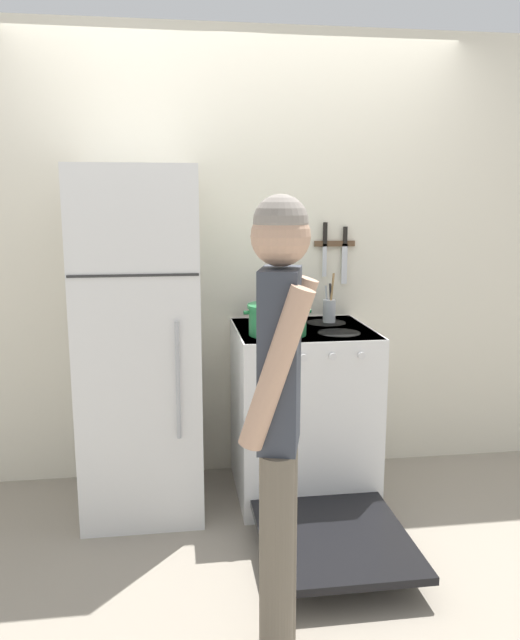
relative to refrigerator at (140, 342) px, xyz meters
The scene contains 9 objects.
ground_plane 1.11m from the refrigerator, 32.29° to the left, with size 14.00×14.00×0.00m, color gray.
wall_back 0.78m from the refrigerator, 34.42° to the left, with size 10.00×0.06×2.55m.
refrigerator is the anchor object (origin of this frame).
stove_range 0.96m from the refrigerator, ahead, with size 0.72×1.45×0.93m.
dutch_oven_pot 0.72m from the refrigerator, 10.50° to the right, with size 0.35×0.31×0.18m.
tea_kettle 0.74m from the refrigerator, 11.69° to the left, with size 0.21×0.17×0.22m.
utensil_jar 1.06m from the refrigerator, ahead, with size 0.07×0.07×0.28m.
person 1.35m from the refrigerator, 67.64° to the right, with size 0.32×0.38×1.63m.
wall_knife_strip 1.26m from the refrigerator, 16.90° to the left, with size 0.24×0.03×0.36m.
Camera 1 is at (-0.39, -3.56, 1.61)m, focal length 35.00 mm.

